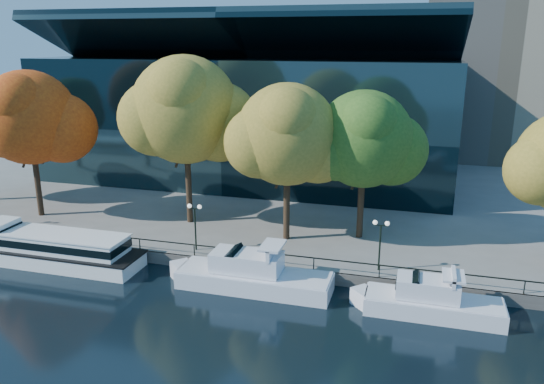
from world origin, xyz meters
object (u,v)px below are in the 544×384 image
(tree_1, at_px, (31,120))
(lamp_2, at_px, (381,234))
(cruiser_near, at_px, (248,274))
(cruiser_far, at_px, (427,300))
(tree_3, at_px, (289,137))
(lamp_1, at_px, (195,216))
(tour_boat, at_px, (46,247))
(tree_4, at_px, (366,141))
(tree_2, at_px, (187,112))

(tree_1, distance_m, lamp_2, 34.85)
(cruiser_near, bearing_deg, cruiser_far, -2.10)
(tree_3, relative_size, lamp_1, 3.42)
(cruiser_far, bearing_deg, tour_boat, 179.18)
(tree_1, relative_size, tree_4, 1.10)
(cruiser_near, bearing_deg, lamp_1, 147.17)
(tree_3, xyz_separation_m, tree_4, (6.22, 2.23, -0.47))
(tree_2, bearing_deg, tour_boat, -130.28)
(cruiser_far, xyz_separation_m, lamp_2, (-3.62, 4.25, 2.91))
(lamp_1, bearing_deg, cruiser_near, -32.83)
(cruiser_far, relative_size, tree_1, 0.71)
(tree_4, bearing_deg, tour_boat, -157.13)
(cruiser_near, height_order, tree_3, tree_3)
(tour_boat, height_order, cruiser_far, cruiser_far)
(tour_boat, relative_size, cruiser_near, 1.36)
(cruiser_near, height_order, tree_1, tree_1)
(tree_3, bearing_deg, tour_boat, -156.10)
(tree_3, bearing_deg, cruiser_near, -97.24)
(tree_2, bearing_deg, tree_1, -171.95)
(cruiser_near, distance_m, lamp_1, 7.50)
(lamp_2, bearing_deg, tree_2, 160.80)
(tree_1, bearing_deg, tree_2, 8.05)
(lamp_1, bearing_deg, tree_2, 116.88)
(lamp_1, bearing_deg, tree_1, 167.16)
(tree_2, bearing_deg, cruiser_near, -48.28)
(tree_2, height_order, tree_4, tree_2)
(tree_1, height_order, tree_3, tree_1)
(tree_1, relative_size, tree_3, 1.05)
(tree_3, bearing_deg, lamp_1, -146.61)
(tree_4, distance_m, lamp_1, 15.85)
(tree_2, relative_size, tree_3, 1.16)
(tree_4, height_order, lamp_1, tree_4)
(tree_3, bearing_deg, lamp_2, -28.61)
(lamp_1, relative_size, lamp_2, 1.00)
(tree_1, bearing_deg, cruiser_far, -12.76)
(tree_2, relative_size, lamp_1, 3.95)
(cruiser_far, bearing_deg, tree_2, 154.21)
(tree_3, height_order, lamp_2, tree_3)
(cruiser_near, relative_size, cruiser_far, 1.25)
(cruiser_near, relative_size, tree_1, 0.90)
(tree_1, distance_m, lamp_1, 20.32)
(tour_boat, bearing_deg, lamp_2, 7.97)
(cruiser_far, height_order, lamp_2, lamp_2)
(tree_3, height_order, lamp_1, tree_3)
(lamp_1, xyz_separation_m, lamp_2, (15.24, 0.00, 0.00))
(tree_3, xyz_separation_m, lamp_2, (8.34, -4.55, -6.24))
(lamp_1, distance_m, lamp_2, 15.24)
(tour_boat, bearing_deg, cruiser_near, 0.12)
(lamp_2, bearing_deg, lamp_1, 180.00)
(tree_3, distance_m, tree_4, 6.63)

